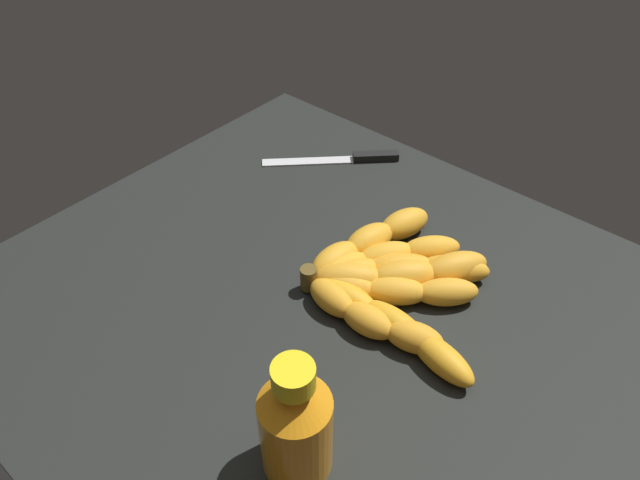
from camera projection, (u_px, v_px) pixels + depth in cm
name	position (u px, v px, depth cm)	size (l,w,h in cm)	color
ground_plane	(324.00, 315.00, 69.13)	(77.23, 68.52, 4.24)	black
banana_bunch	(389.00, 278.00, 68.27)	(24.08, 21.82, 3.80)	gold
honey_bottle	(296.00, 423.00, 49.12)	(6.37, 6.37, 14.07)	orange
butter_knife	(343.00, 158.00, 89.27)	(16.14, 15.88, 1.20)	silver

